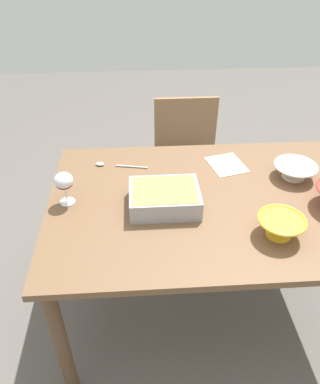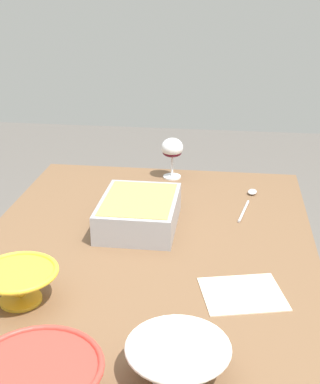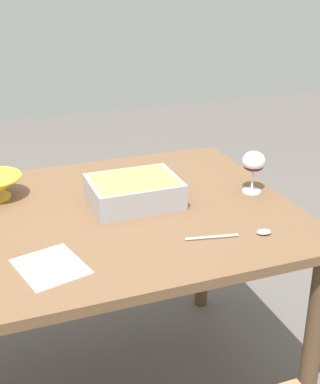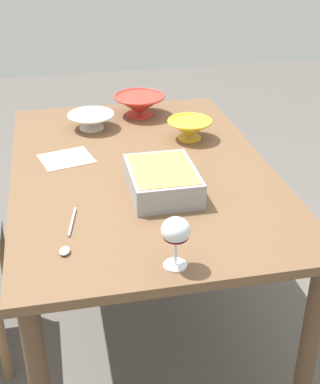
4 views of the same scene
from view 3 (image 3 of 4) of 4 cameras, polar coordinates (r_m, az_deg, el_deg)
name	(u,v)px [view 3 (image 3 of 4)]	position (r m, az deg, el deg)	size (l,w,h in m)	color
dining_table	(78,243)	(1.79, -8.70, -5.41)	(1.43, 0.96, 0.77)	brown
wine_glass	(254,164)	(1.90, 9.89, 2.98)	(0.08, 0.08, 0.15)	white
casserole_dish	(134,190)	(1.81, -2.76, 0.20)	(0.30, 0.23, 0.09)	#99999E
serving_spoon	(245,234)	(1.64, 9.04, -4.39)	(0.26, 0.07, 0.01)	silver
napkin	(51,267)	(1.49, -11.51, -7.75)	(0.16, 0.19, 0.00)	beige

